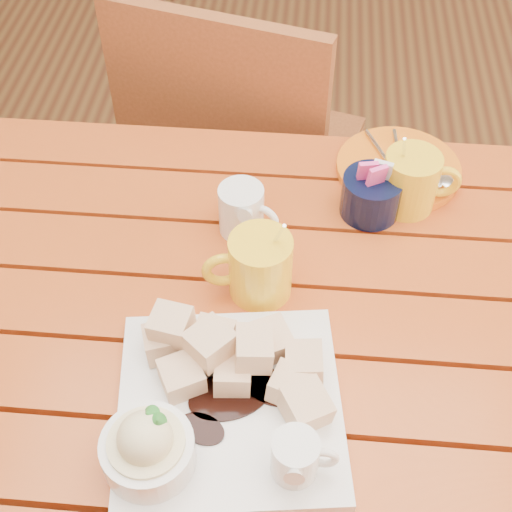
# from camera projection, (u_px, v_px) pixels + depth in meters

# --- Properties ---
(table) EXTENTS (1.20, 0.79, 0.75)m
(table) POSITION_uv_depth(u_px,v_px,m) (244.00, 358.00, 1.06)
(table) COLOR #9A3A13
(table) RESTS_ON ground
(dessert_plate) EXTENTS (0.31, 0.31, 0.11)m
(dessert_plate) POSITION_uv_depth(u_px,v_px,m) (214.00, 405.00, 0.85)
(dessert_plate) COLOR white
(dessert_plate) RESTS_ON table
(coffee_mug_left) EXTENTS (0.12, 0.09, 0.15)m
(coffee_mug_left) POSITION_uv_depth(u_px,v_px,m) (258.00, 266.00, 0.97)
(coffee_mug_left) COLOR yellow
(coffee_mug_left) RESTS_ON table
(coffee_mug_right) EXTENTS (0.12, 0.09, 0.14)m
(coffee_mug_right) POSITION_uv_depth(u_px,v_px,m) (412.00, 181.00, 1.08)
(coffee_mug_right) COLOR yellow
(coffee_mug_right) RESTS_ON table
(cream_pitcher) EXTENTS (0.10, 0.08, 0.08)m
(cream_pitcher) POSITION_uv_depth(u_px,v_px,m) (243.00, 209.00, 1.05)
(cream_pitcher) COLOR white
(cream_pitcher) RESTS_ON table
(sugar_caddy) EXTENTS (0.09, 0.09, 0.10)m
(sugar_caddy) POSITION_uv_depth(u_px,v_px,m) (371.00, 195.00, 1.08)
(sugar_caddy) COLOR black
(sugar_caddy) RESTS_ON table
(orange_saucer) EXTENTS (0.20, 0.20, 0.02)m
(orange_saucer) POSITION_uv_depth(u_px,v_px,m) (399.00, 168.00, 1.17)
(orange_saucer) COLOR orange
(orange_saucer) RESTS_ON table
(chair_far) EXTENTS (0.53, 0.53, 0.91)m
(chair_far) POSITION_uv_depth(u_px,v_px,m) (239.00, 158.00, 1.56)
(chair_far) COLOR brown
(chair_far) RESTS_ON ground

